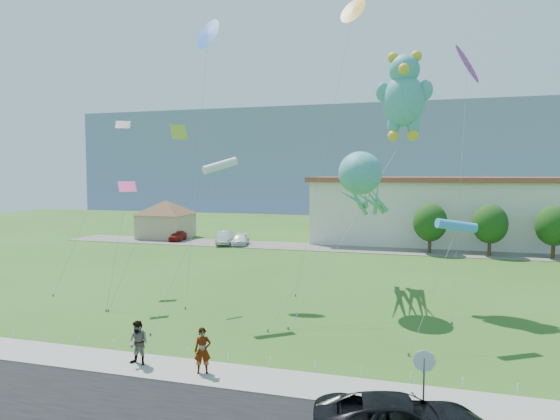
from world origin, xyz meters
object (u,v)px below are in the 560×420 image
(pedestrian_left, at_px, (203,351))
(parked_car_white, at_px, (240,240))
(parked_car_silver, at_px, (225,238))
(octopus_kite, at_px, (363,185))
(pavilion, at_px, (166,215))
(stop_sign, at_px, (424,367))
(parked_car_red, at_px, (178,236))
(pedestrian_right, at_px, (138,343))
(teddy_bear_kite, at_px, (404,94))

(pedestrian_left, xyz_separation_m, parked_car_white, (-12.33, 37.02, -0.39))
(parked_car_silver, bearing_deg, octopus_kite, -65.11)
(pedestrian_left, relative_size, parked_car_white, 0.45)
(pavilion, xyz_separation_m, octopus_kite, (29.40, -26.35, 4.84))
(stop_sign, distance_m, parked_car_red, 50.07)
(parked_car_silver, bearing_deg, pavilion, 142.92)
(pedestrian_right, relative_size, parked_car_silver, 0.41)
(parked_car_white, distance_m, teddy_bear_kite, 31.41)
(stop_sign, bearing_deg, octopus_kite, 104.50)
(pedestrian_right, xyz_separation_m, octopus_kite, (8.10, 14.42, 6.78))
(stop_sign, xyz_separation_m, octopus_kite, (-4.10, 15.85, 5.99))
(pedestrian_left, bearing_deg, stop_sign, -29.22)
(pavilion, xyz_separation_m, parked_car_silver, (10.12, -3.94, -2.18))
(parked_car_white, xyz_separation_m, octopus_kite, (17.27, -22.52, 7.17))
(parked_car_white, height_order, teddy_bear_kite, teddy_bear_kite)
(pedestrian_right, xyz_separation_m, parked_car_silver, (-11.18, 36.83, -0.24))
(pedestrian_right, xyz_separation_m, teddy_bear_kite, (10.59, 16.51, 12.98))
(pedestrian_left, height_order, octopus_kite, octopus_kite)
(stop_sign, xyz_separation_m, parked_car_silver, (-23.38, 38.27, -1.03))
(parked_car_silver, bearing_deg, teddy_bear_kite, -58.83)
(parked_car_silver, distance_m, teddy_bear_kite, 32.58)
(pedestrian_right, relative_size, octopus_kite, 0.14)
(octopus_kite, bearing_deg, parked_car_red, 137.81)
(stop_sign, xyz_separation_m, teddy_bear_kite, (-1.61, 17.95, 12.19))
(pedestrian_left, xyz_separation_m, parked_car_silver, (-14.33, 36.91, -0.24))
(parked_car_red, xyz_separation_m, parked_car_white, (9.08, -1.36, -0.01))
(pedestrian_left, distance_m, parked_car_silver, 39.60)
(parked_car_white, bearing_deg, parked_car_red, 159.16)
(pedestrian_right, distance_m, parked_car_white, 38.06)
(parked_car_red, xyz_separation_m, parked_car_silver, (7.07, -1.47, 0.14))
(pedestrian_left, distance_m, parked_car_red, 43.95)
(pavilion, bearing_deg, teddy_bear_kite, -37.26)
(parked_car_silver, bearing_deg, parked_car_white, -12.58)
(octopus_kite, bearing_deg, stop_sign, -75.50)
(octopus_kite, bearing_deg, teddy_bear_kite, 40.07)
(pedestrian_right, height_order, parked_car_silver, pedestrian_right)
(pedestrian_left, height_order, parked_car_red, pedestrian_left)
(pedestrian_left, relative_size, parked_car_silver, 0.41)
(pedestrian_right, distance_m, parked_car_silver, 38.49)
(teddy_bear_kite, bearing_deg, octopus_kite, -139.93)
(parked_car_silver, distance_m, octopus_kite, 30.38)
(pedestrian_right, bearing_deg, pedestrian_left, 3.42)
(stop_sign, xyz_separation_m, parked_car_red, (-30.45, 39.73, -1.17))
(teddy_bear_kite, bearing_deg, parked_car_white, 134.05)
(parked_car_red, height_order, parked_car_white, parked_car_red)
(stop_sign, height_order, pedestrian_right, stop_sign)
(parked_car_white, bearing_deg, pedestrian_left, -83.93)
(parked_car_red, xyz_separation_m, octopus_kite, (26.35, -23.88, 7.16))
(stop_sign, bearing_deg, parked_car_white, 119.11)
(parked_car_white, distance_m, octopus_kite, 29.27)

